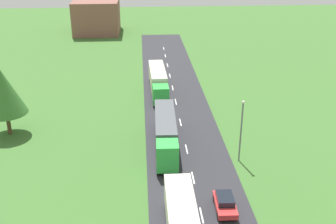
% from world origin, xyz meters
% --- Properties ---
extents(road, '(10.00, 140.00, 0.06)m').
position_xyz_m(road, '(0.00, 24.50, 0.03)').
color(road, '#2B2B30').
rests_on(road, ground).
extents(lane_marking_centre, '(0.16, 121.15, 0.01)m').
position_xyz_m(lane_marking_centre, '(0.00, 21.73, 0.07)').
color(lane_marking_centre, white).
rests_on(lane_marking_centre, road).
extents(truck_second, '(2.86, 13.68, 3.74)m').
position_xyz_m(truck_second, '(-2.55, 32.58, 2.22)').
color(truck_second, green).
rests_on(truck_second, road).
extents(truck_third, '(2.80, 13.64, 3.75)m').
position_xyz_m(truck_third, '(-2.59, 51.83, 2.18)').
color(truck_third, green).
rests_on(truck_third, road).
extents(car_second, '(2.00, 4.08, 1.45)m').
position_xyz_m(car_second, '(2.35, 19.62, 0.82)').
color(car_second, red).
rests_on(car_second, road).
extents(lamppost_second, '(0.36, 0.36, 7.61)m').
position_xyz_m(lamppost_second, '(5.84, 28.79, 4.27)').
color(lamppost_second, slate).
rests_on(lamppost_second, ground).
extents(tree_maple, '(5.53, 5.53, 9.11)m').
position_xyz_m(tree_maple, '(-23.02, 37.81, 6.05)').
color(tree_maple, '#513823').
rests_on(tree_maple, ground).
extents(distant_building, '(11.77, 13.55, 8.54)m').
position_xyz_m(distant_building, '(-16.78, 98.81, 4.27)').
color(distant_building, brown).
rests_on(distant_building, ground).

